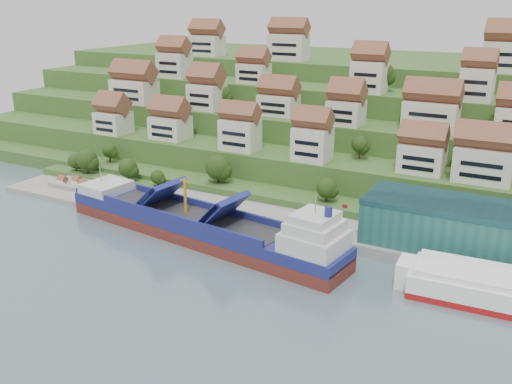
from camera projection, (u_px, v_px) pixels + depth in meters
The scene contains 10 objects.
ground at pixel (247, 248), 125.96m from camera, with size 300.00×300.00×0.00m, color slate.
quay at pixel (356, 237), 129.14m from camera, with size 180.00×14.00×2.20m, color gray.
pebble_beach at pixel (89, 191), 161.78m from camera, with size 45.00×20.00×1.00m, color gray.
hillside at pixel (384, 118), 208.82m from camera, with size 260.00×128.00×31.00m.
hillside_village at pixel (353, 100), 166.94m from camera, with size 161.26×64.03×29.24m.
hillside_trees at pixel (271, 133), 162.94m from camera, with size 141.90×62.48×30.31m.
flagpole at pixel (342, 219), 123.95m from camera, with size 1.28×0.16×8.00m.
beach_huts at pixel (80, 185), 161.11m from camera, with size 14.40×3.70×2.20m.
cargo_ship at pixel (206, 228), 128.78m from camera, with size 74.53×20.90×16.28m.
second_ship at pixel (505, 290), 102.07m from camera, with size 32.09×13.16×9.16m.
Camera 1 is at (56.27, -100.53, 52.43)m, focal length 40.00 mm.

